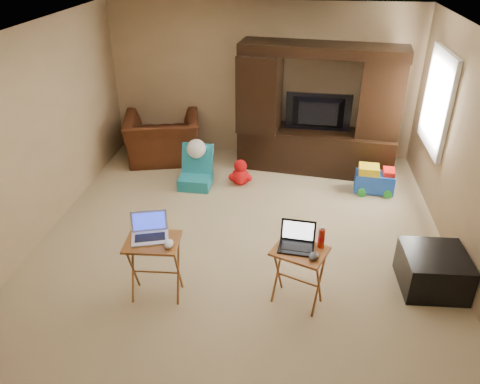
# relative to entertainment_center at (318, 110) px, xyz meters

# --- Properties ---
(floor) EXTENTS (5.50, 5.50, 0.00)m
(floor) POSITION_rel_entertainment_center_xyz_m (-0.92, -2.17, -0.99)
(floor) COLOR beige
(floor) RESTS_ON ground
(ceiling) EXTENTS (5.50, 5.50, 0.00)m
(ceiling) POSITION_rel_entertainment_center_xyz_m (-0.92, -2.17, 1.51)
(ceiling) COLOR silver
(ceiling) RESTS_ON ground
(wall_back) EXTENTS (5.00, 0.00, 5.00)m
(wall_back) POSITION_rel_entertainment_center_xyz_m (-0.92, 0.58, 0.26)
(wall_back) COLOR tan
(wall_back) RESTS_ON ground
(wall_front) EXTENTS (5.00, 0.00, 5.00)m
(wall_front) POSITION_rel_entertainment_center_xyz_m (-0.92, -4.92, 0.26)
(wall_front) COLOR tan
(wall_front) RESTS_ON ground
(wall_left) EXTENTS (0.00, 5.50, 5.50)m
(wall_left) POSITION_rel_entertainment_center_xyz_m (-3.42, -2.17, 0.26)
(wall_left) COLOR tan
(wall_left) RESTS_ON ground
(wall_right) EXTENTS (0.00, 5.50, 5.50)m
(wall_right) POSITION_rel_entertainment_center_xyz_m (1.58, -2.17, 0.26)
(wall_right) COLOR tan
(wall_right) RESTS_ON ground
(window_pane) EXTENTS (0.00, 1.20, 1.20)m
(window_pane) POSITION_rel_entertainment_center_xyz_m (1.56, -0.62, 0.41)
(window_pane) COLOR white
(window_pane) RESTS_ON ground
(window_frame) EXTENTS (0.06, 1.14, 1.34)m
(window_frame) POSITION_rel_entertainment_center_xyz_m (1.54, -0.62, 0.41)
(window_frame) COLOR white
(window_frame) RESTS_ON ground
(entertainment_center) EXTENTS (2.49, 0.90, 1.99)m
(entertainment_center) POSITION_rel_entertainment_center_xyz_m (0.00, 0.00, 0.00)
(entertainment_center) COLOR black
(entertainment_center) RESTS_ON floor
(television) EXTENTS (1.01, 0.18, 0.58)m
(television) POSITION_rel_entertainment_center_xyz_m (-0.00, -0.04, -0.04)
(television) COLOR black
(television) RESTS_ON entertainment_center
(recliner) EXTENTS (1.40, 1.29, 0.77)m
(recliner) POSITION_rel_entertainment_center_xyz_m (-2.51, 0.04, -0.61)
(recliner) COLOR #441F0E
(recliner) RESTS_ON floor
(child_rocker) EXTENTS (0.49, 0.55, 0.62)m
(child_rocker) POSITION_rel_entertainment_center_xyz_m (-1.78, -0.83, -0.68)
(child_rocker) COLOR teal
(child_rocker) RESTS_ON floor
(plush_toy) EXTENTS (0.37, 0.31, 0.41)m
(plush_toy) POSITION_rel_entertainment_center_xyz_m (-1.12, -0.69, -0.79)
(plush_toy) COLOR red
(plush_toy) RESTS_ON floor
(push_toy) EXTENTS (0.61, 0.46, 0.43)m
(push_toy) POSITION_rel_entertainment_center_xyz_m (0.87, -0.69, -0.78)
(push_toy) COLOR blue
(push_toy) RESTS_ON floor
(ottoman) EXTENTS (0.69, 0.69, 0.42)m
(ottoman) POSITION_rel_entertainment_center_xyz_m (1.22, -2.78, -0.78)
(ottoman) COLOR black
(ottoman) RESTS_ON floor
(tray_table_left) EXTENTS (0.56, 0.46, 0.70)m
(tray_table_left) POSITION_rel_entertainment_center_xyz_m (-1.69, -3.28, -0.65)
(tray_table_left) COLOR brown
(tray_table_left) RESTS_ON floor
(tray_table_right) EXTENTS (0.62, 0.57, 0.66)m
(tray_table_right) POSITION_rel_entertainment_center_xyz_m (-0.22, -3.21, -0.66)
(tray_table_right) COLOR #A75128
(tray_table_right) RESTS_ON floor
(laptop_left) EXTENTS (0.43, 0.39, 0.24)m
(laptop_left) POSITION_rel_entertainment_center_xyz_m (-1.72, -3.25, -0.18)
(laptop_left) COLOR silver
(laptop_left) RESTS_ON tray_table_left
(laptop_right) EXTENTS (0.37, 0.31, 0.24)m
(laptop_right) POSITION_rel_entertainment_center_xyz_m (-0.26, -3.19, -0.21)
(laptop_right) COLOR black
(laptop_right) RESTS_ON tray_table_right
(mouse_left) EXTENTS (0.11, 0.15, 0.06)m
(mouse_left) POSITION_rel_entertainment_center_xyz_m (-1.50, -3.35, -0.27)
(mouse_left) COLOR silver
(mouse_left) RESTS_ON tray_table_left
(mouse_right) EXTENTS (0.13, 0.16, 0.05)m
(mouse_right) POSITION_rel_entertainment_center_xyz_m (-0.09, -3.33, -0.31)
(mouse_right) COLOR #3C3C41
(mouse_right) RESTS_ON tray_table_right
(water_bottle) EXTENTS (0.06, 0.06, 0.20)m
(water_bottle) POSITION_rel_entertainment_center_xyz_m (-0.02, -3.13, -0.23)
(water_bottle) COLOR #B51E0B
(water_bottle) RESTS_ON tray_table_right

